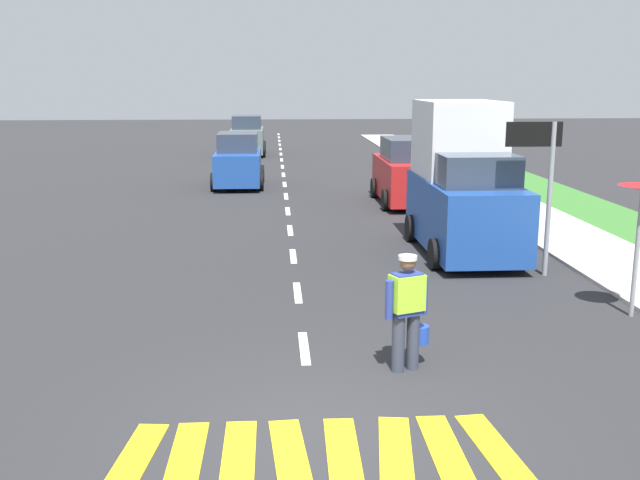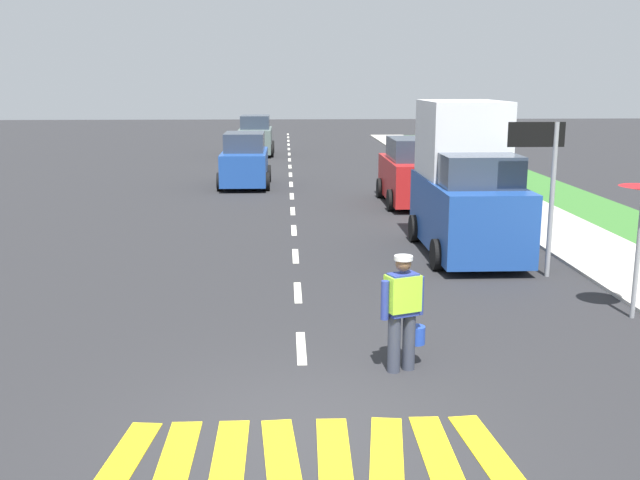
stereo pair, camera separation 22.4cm
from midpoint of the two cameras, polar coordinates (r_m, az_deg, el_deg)
name	(u,v)px [view 1 (the left image)]	position (r m, az deg, el deg)	size (l,w,h in m)	color
ground_plane	(284,183)	(29.23, -2.99, 4.40)	(96.00, 96.00, 0.00)	#28282B
sidewalk_right	(572,240)	(19.87, 18.68, -0.02)	(2.40, 72.00, 0.14)	#B2ADA3
crosswalk_stripes	(318,459)	(8.30, -0.99, -16.65)	(4.55, 1.93, 0.01)	yellow
lane_center_line	(283,171)	(33.39, -3.09, 5.40)	(0.14, 46.40, 0.01)	silver
road_worker	(408,307)	(10.35, 6.19, -5.16)	(0.69, 0.55, 1.67)	#383D4C
lane_direction_sign	(540,161)	(15.66, 16.32, 5.89)	(1.16, 0.11, 3.20)	gray
delivery_truck	(463,185)	(17.62, 10.67, 4.23)	(2.16, 4.60, 3.54)	#1E4799
car_oncoming_second	(238,162)	(28.49, -6.58, 6.05)	(1.94, 3.86, 2.05)	#1E4799
car_parked_far	(409,173)	(24.44, 6.64, 5.17)	(2.10, 4.25, 2.17)	red
car_oncoming_third	(247,137)	(40.45, -5.83, 7.97)	(1.99, 4.05, 2.13)	slate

